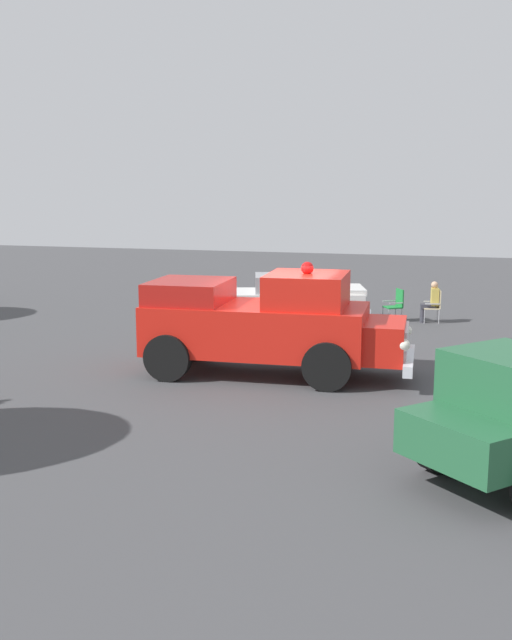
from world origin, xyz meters
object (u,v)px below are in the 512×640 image
at_px(lawn_chair_spare, 396,303).
at_px(lawn_chair_by_car, 190,312).
at_px(vintage_fire_truck, 266,323).
at_px(classic_hot_rod, 296,297).
at_px(lawn_chair_near_truck, 435,304).
at_px(spectator_seated, 431,300).

bearing_deg(lawn_chair_spare, lawn_chair_by_car, 120.80).
xyz_separation_m(vintage_fire_truck, classic_hot_rod, (6.82, 0.86, -0.45)).
bearing_deg(classic_hot_rod, vintage_fire_truck, -172.81).
bearing_deg(lawn_chair_near_truck, lawn_chair_spare, 97.04).
xyz_separation_m(vintage_fire_truck, lawn_chair_near_truck, (7.72, -3.39, -0.61)).
distance_m(vintage_fire_truck, spectator_seated, 8.37).
height_order(vintage_fire_truck, classic_hot_rod, vintage_fire_truck).
bearing_deg(spectator_seated, lawn_chair_spare, 96.85).
xyz_separation_m(lawn_chair_near_truck, lawn_chair_spare, (-0.15, 1.20, 0.00)).
bearing_deg(lawn_chair_spare, spectator_seated, -83.15).
distance_m(classic_hot_rod, lawn_chair_by_car, 3.67).
height_order(lawn_chair_spare, spectator_seated, spectator_seated).
distance_m(vintage_fire_truck, lawn_chair_by_car, 5.47).
bearing_deg(vintage_fire_truck, lawn_chair_near_truck, -23.70).
height_order(lawn_chair_near_truck, spectator_seated, spectator_seated).
relative_size(classic_hot_rod, lawn_chair_by_car, 4.61).
distance_m(lawn_chair_spare, spectator_seated, 1.08).
height_order(vintage_fire_truck, lawn_chair_spare, vintage_fire_truck).
height_order(lawn_chair_by_car, spectator_seated, spectator_seated).
height_order(classic_hot_rod, lawn_chair_spare, classic_hot_rod).
xyz_separation_m(classic_hot_rod, spectator_seated, (0.88, -4.12, -0.05)).
bearing_deg(vintage_fire_truck, spectator_seated, -22.94).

